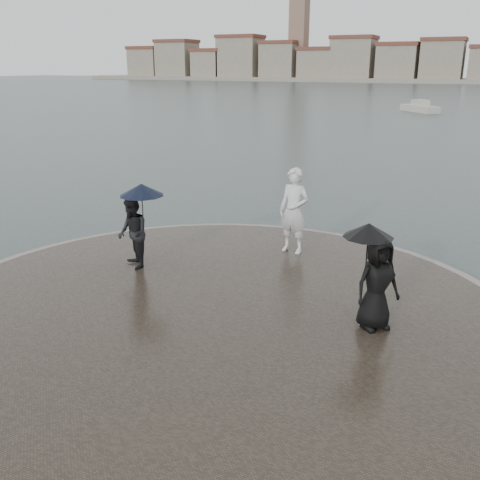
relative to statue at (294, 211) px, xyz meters
The scene contains 7 objects.
ground 7.66m from the statue, 91.68° to the right, with size 400.00×400.00×0.00m, color #2B3835.
kerb_ring 4.23m from the statue, 93.15° to the right, with size 12.50×12.50×0.32m, color gray.
quay_tip 4.22m from the statue, 93.15° to the right, with size 11.90×11.90×0.36m, color #2D261E.
statue is the anchor object (origin of this frame).
visitor_left 3.99m from the statue, 138.27° to the right, with size 1.29×1.12×2.04m.
visitor_right 4.31m from the statue, 50.07° to the right, with size 1.21×1.06×1.95m.
far_skyline 153.39m from the statue, 92.43° to the left, with size 260.00×20.00×37.00m.
Camera 1 is at (4.64, -4.91, 4.99)m, focal length 40.00 mm.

